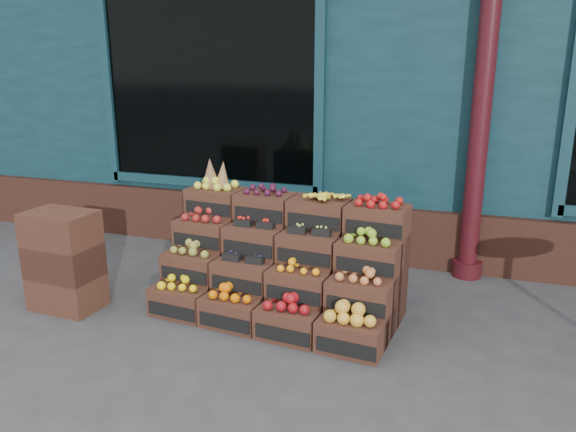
% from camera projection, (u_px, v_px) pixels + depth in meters
% --- Properties ---
extents(ground, '(60.00, 60.00, 0.00)m').
position_uv_depth(ground, '(283.00, 357.00, 4.03)').
color(ground, '#3C3C3E').
rests_on(ground, ground).
extents(shop_facade, '(12.00, 6.24, 4.80)m').
position_uv_depth(shop_facade, '(400.00, 34.00, 8.03)').
color(shop_facade, '#103039').
rests_on(shop_facade, ground).
extents(crate_display, '(2.04, 1.13, 1.23)m').
position_uv_depth(crate_display, '(281.00, 269.00, 4.68)').
color(crate_display, '#42241A').
rests_on(crate_display, ground).
extents(spare_crates, '(0.59, 0.43, 0.85)m').
position_uv_depth(spare_crates, '(64.00, 261.00, 4.73)').
color(spare_crates, '#42241A').
rests_on(spare_crates, ground).
extents(shopkeeper, '(0.83, 0.67, 1.96)m').
position_uv_depth(shopkeeper, '(243.00, 154.00, 6.59)').
color(shopkeeper, '#14481F').
rests_on(shopkeeper, ground).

